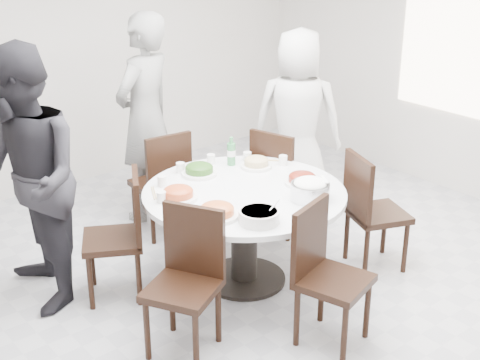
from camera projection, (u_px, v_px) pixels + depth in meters
floor at (250, 306)px, 4.84m from camera, size 6.00×6.00×0.01m
wall_back at (51, 50)px, 6.46m from camera, size 6.00×0.01×2.80m
dining_table at (244, 236)px, 5.04m from camera, size 1.50×1.50×0.75m
chair_ne at (283, 179)px, 5.83m from camera, size 0.52×0.52×0.95m
chair_n at (160, 182)px, 5.79m from camera, size 0.45×0.45×0.95m
chair_nw at (112, 237)px, 4.81m from camera, size 0.57×0.57×0.95m
chair_sw at (182, 286)px, 4.18m from camera, size 0.57×0.57×0.95m
chair_s at (334, 278)px, 4.27m from camera, size 0.52×0.52×0.95m
chair_se at (378, 211)px, 5.22m from camera, size 0.55×0.55×0.95m
diner_right at (297, 119)px, 6.23m from camera, size 0.95×0.98×1.70m
diner_middle at (145, 118)px, 5.95m from camera, size 0.80×0.66×1.88m
diner_left at (26, 181)px, 4.56m from camera, size 0.86×1.03×1.89m
dish_greens at (199, 171)px, 5.18m from camera, size 0.28×0.28×0.07m
dish_pale at (256, 164)px, 5.32m from camera, size 0.25×0.25×0.07m
dish_orange at (178, 194)px, 4.74m from camera, size 0.28×0.28×0.07m
dish_redbrown at (302, 180)px, 5.00m from camera, size 0.26×0.26×0.07m
dish_tofu at (217, 212)px, 4.47m from camera, size 0.30×0.30×0.08m
rice_bowl at (310, 191)px, 4.73m from camera, size 0.28×0.28×0.12m
soup_bowl at (259, 216)px, 4.39m from camera, size 0.27×0.27×0.08m
beverage_bottle at (231, 151)px, 5.35m from camera, size 0.07×0.07×0.23m
tea_cups at (191, 163)px, 5.32m from camera, size 0.07×0.07×0.08m
chopsticks at (190, 166)px, 5.35m from camera, size 0.24×0.04×0.01m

